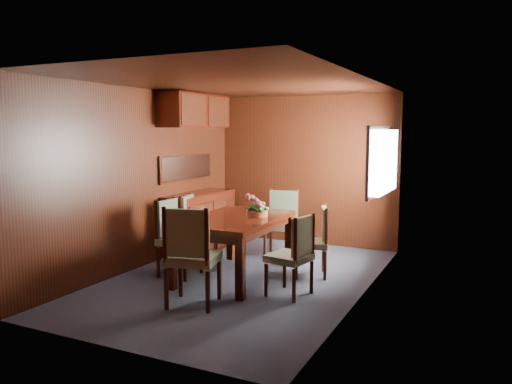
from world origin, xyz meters
The scene contains 11 objects.
ground centered at (0.00, 0.00, 0.00)m, with size 4.50×4.50×0.00m, color #303341.
room_shell centered at (-0.10, 0.33, 1.63)m, with size 3.06×4.52×2.41m.
sideboard centered at (-1.25, 1.00, 0.45)m, with size 0.48×1.40×0.90m, color black.
dining_table centered at (-0.12, 0.04, 0.66)m, with size 1.06×1.66×0.77m.
chair_left_near centered at (-0.86, -0.21, 0.55)m, with size 0.47×0.49×0.98m.
chair_left_far centered at (-0.96, 0.41, 0.53)m, with size 0.53×0.55×0.96m.
chair_right_near centered at (0.82, -0.32, 0.51)m, with size 0.49×0.51×0.93m.
chair_right_far centered at (0.78, 0.53, 0.50)m, with size 0.53×0.54×0.90m.
chair_head centered at (-0.03, -1.12, 0.60)m, with size 0.62×0.60×1.08m.
chair_foot centered at (-0.03, 1.36, 0.54)m, with size 0.53×0.52×0.97m.
flower_centerpiece centered at (0.10, 0.21, 0.91)m, with size 0.29×0.29×0.29m.
Camera 1 is at (2.78, -5.37, 1.84)m, focal length 35.00 mm.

